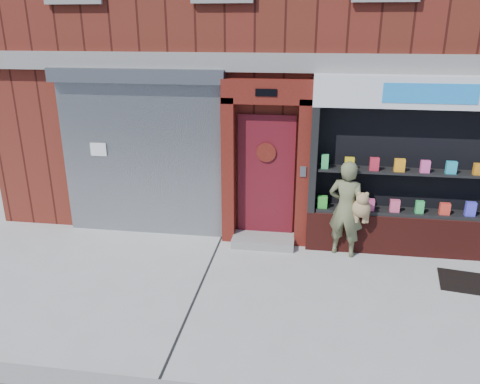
# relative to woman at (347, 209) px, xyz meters

# --- Properties ---
(ground) EXTENTS (80.00, 80.00, 0.00)m
(ground) POSITION_rel_woman_xyz_m (-0.66, -1.54, -0.84)
(ground) COLOR #9E9E99
(ground) RESTS_ON ground
(building) EXTENTS (12.00, 8.16, 8.00)m
(building) POSITION_rel_woman_xyz_m (-0.66, 4.45, 3.16)
(building) COLOR maroon
(building) RESTS_ON ground
(shutter_bay) EXTENTS (3.10, 0.30, 3.04)m
(shutter_bay) POSITION_rel_woman_xyz_m (-3.66, 0.39, 0.88)
(shutter_bay) COLOR gray
(shutter_bay) RESTS_ON ground
(red_door_bay) EXTENTS (1.52, 0.58, 2.90)m
(red_door_bay) POSITION_rel_woman_xyz_m (-1.41, 0.32, 0.62)
(red_door_bay) COLOR #4C120D
(red_door_bay) RESTS_ON ground
(pharmacy_bay) EXTENTS (3.50, 0.41, 3.00)m
(pharmacy_bay) POSITION_rel_woman_xyz_m (1.09, 0.27, 0.53)
(pharmacy_bay) COLOR #501713
(pharmacy_bay) RESTS_ON ground
(woman) EXTENTS (0.75, 0.58, 1.66)m
(woman) POSITION_rel_woman_xyz_m (0.00, 0.00, 0.00)
(woman) COLOR #646844
(woman) RESTS_ON ground
(doormat) EXTENTS (1.07, 0.83, 0.02)m
(doormat) POSITION_rel_woman_xyz_m (1.90, -0.73, -0.83)
(doormat) COLOR black
(doormat) RESTS_ON ground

